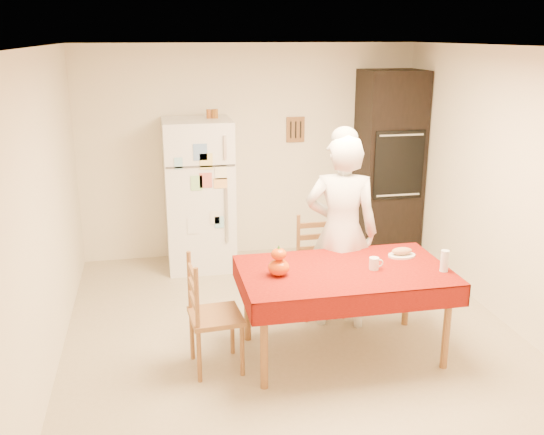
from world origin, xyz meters
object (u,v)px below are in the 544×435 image
object	(u,v)px
chair_left	(207,311)
coffee_mug	(374,264)
oven_cabinet	(389,164)
seated_woman	(341,232)
dining_table	(344,277)
bread_plate	(402,255)
pumpkin_lower	(279,267)
chair_far	(319,261)
wine_glass	(445,261)
refrigerator	(199,195)

from	to	relation	value
chair_left	coffee_mug	world-z (taller)	chair_left
oven_cabinet	seated_woman	world-z (taller)	oven_cabinet
dining_table	bread_plate	world-z (taller)	bread_plate
pumpkin_lower	chair_far	bearing A→B (deg)	56.20
chair_far	pumpkin_lower	world-z (taller)	chair_far
chair_left	seated_woman	xyz separation A→B (m)	(1.27, 0.56, 0.38)
wine_glass	pumpkin_lower	bearing A→B (deg)	172.14
wine_glass	refrigerator	bearing A→B (deg)	125.30
refrigerator	pumpkin_lower	xyz separation A→B (m)	(0.43, -2.30, -0.02)
chair_left	chair_far	bearing A→B (deg)	-57.42
coffee_mug	pumpkin_lower	world-z (taller)	pumpkin_lower
dining_table	seated_woman	size ratio (longest dim) A/B	0.95
pumpkin_lower	oven_cabinet	bearing A→B (deg)	51.73
refrigerator	coffee_mug	world-z (taller)	refrigerator
chair_left	wine_glass	bearing A→B (deg)	-99.87
chair_far	wine_glass	distance (m)	1.33
refrigerator	oven_cabinet	size ratio (longest dim) A/B	0.77
chair_left	bread_plate	size ratio (longest dim) A/B	3.96
coffee_mug	wine_glass	world-z (taller)	wine_glass
chair_left	bread_plate	distance (m)	1.73
chair_left	wine_glass	world-z (taller)	chair_left
refrigerator	chair_left	distance (m)	2.33
bread_plate	seated_woman	bearing A→B (deg)	140.72
refrigerator	chair_far	distance (m)	1.78
refrigerator	bread_plate	distance (m)	2.61
chair_left	bread_plate	xyz separation A→B (m)	(1.70, 0.20, 0.26)
oven_cabinet	bread_plate	world-z (taller)	oven_cabinet
refrigerator	coffee_mug	bearing A→B (deg)	-62.48
oven_cabinet	chair_far	xyz separation A→B (m)	(-1.27, -1.47, -0.59)
refrigerator	dining_table	distance (m)	2.49
chair_far	refrigerator	bearing A→B (deg)	124.46
oven_cabinet	chair_left	world-z (taller)	oven_cabinet
pumpkin_lower	bread_plate	world-z (taller)	pumpkin_lower
chair_left	seated_woman	size ratio (longest dim) A/B	0.53
coffee_mug	pumpkin_lower	distance (m)	0.78
refrigerator	chair_left	xyz separation A→B (m)	(-0.14, -2.30, -0.34)
refrigerator	oven_cabinet	bearing A→B (deg)	1.18
refrigerator	pumpkin_lower	bearing A→B (deg)	-79.36
wine_glass	bread_plate	bearing A→B (deg)	117.68
coffee_mug	bread_plate	bearing A→B (deg)	34.35
chair_far	seated_woman	world-z (taller)	seated_woman
oven_cabinet	dining_table	xyz separation A→B (m)	(-1.30, -2.33, -0.41)
chair_far	pumpkin_lower	bearing A→B (deg)	-124.74
seated_woman	wine_glass	size ratio (longest dim) A/B	10.14
seated_woman	wine_glass	bearing A→B (deg)	148.80
wine_glass	chair_left	bearing A→B (deg)	174.66
oven_cabinet	bread_plate	bearing A→B (deg)	-108.67
wine_glass	chair_far	bearing A→B (deg)	125.16
chair_far	pumpkin_lower	distance (m)	1.09
chair_left	coffee_mug	size ratio (longest dim) A/B	9.50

